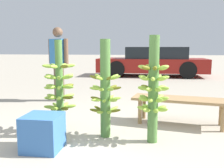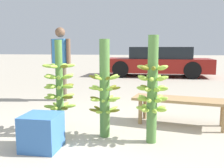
{
  "view_description": "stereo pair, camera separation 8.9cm",
  "coord_description": "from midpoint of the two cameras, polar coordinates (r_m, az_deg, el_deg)",
  "views": [
    {
      "loc": [
        0.53,
        -2.77,
        1.18
      ],
      "look_at": [
        0.01,
        0.8,
        0.66
      ],
      "focal_mm": 40.0,
      "sensor_mm": 36.0,
      "label": 1
    },
    {
      "loc": [
        0.62,
        -2.76,
        1.18
      ],
      "look_at": [
        0.01,
        0.8,
        0.66
      ],
      "focal_mm": 40.0,
      "sensor_mm": 36.0,
      "label": 2
    }
  ],
  "objects": [
    {
      "name": "vendor_person",
      "position": [
        5.69,
        -11.18,
        6.1
      ],
      "size": [
        0.56,
        0.33,
        1.63
      ],
      "rotation": [
        0.0,
        0.0,
        2.7
      ],
      "color": "brown",
      "rests_on": "ground_plane"
    },
    {
      "name": "banana_stalk_left",
      "position": [
        3.56,
        -11.22,
        -0.55
      ],
      "size": [
        0.46,
        0.46,
        1.29
      ],
      "color": "#4C7A38",
      "rests_on": "ground_plane"
    },
    {
      "name": "ground_plane",
      "position": [
        3.06,
        -1.98,
        -14.5
      ],
      "size": [
        80.0,
        80.0,
        0.0
      ],
      "primitive_type": "plane",
      "color": "#A89E8C"
    },
    {
      "name": "market_bench",
      "position": [
        3.98,
        16.15,
        -3.98
      ],
      "size": [
        1.52,
        0.7,
        0.42
      ],
      "rotation": [
        0.0,
        0.0,
        -0.18
      ],
      "color": "#99754C",
      "rests_on": "ground_plane"
    },
    {
      "name": "parked_car",
      "position": [
        10.69,
        10.48,
        5.01
      ],
      "size": [
        4.48,
        1.72,
        1.22
      ],
      "rotation": [
        0.0,
        0.0,
        1.56
      ],
      "color": "maroon",
      "rests_on": "ground_plane"
    },
    {
      "name": "produce_crate",
      "position": [
        3.08,
        -14.95,
        -10.51
      ],
      "size": [
        0.42,
        0.42,
        0.42
      ],
      "color": "#386BB2",
      "rests_on": "ground_plane"
    },
    {
      "name": "banana_stalk_center",
      "position": [
        3.28,
        -0.92,
        -1.39
      ],
      "size": [
        0.43,
        0.43,
        1.3
      ],
      "color": "#4C7A38",
      "rests_on": "ground_plane"
    },
    {
      "name": "banana_stalk_right",
      "position": [
        3.12,
        10.0,
        -1.24
      ],
      "size": [
        0.4,
        0.4,
        1.34
      ],
      "color": "#4C7A38",
      "rests_on": "ground_plane"
    }
  ]
}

